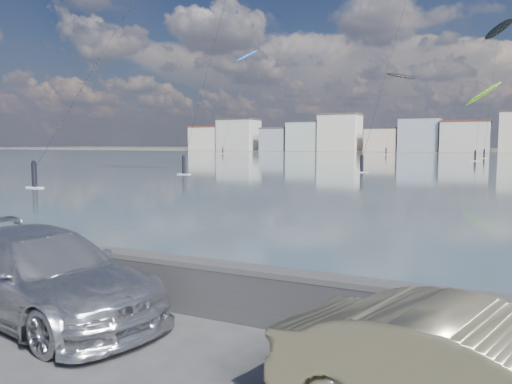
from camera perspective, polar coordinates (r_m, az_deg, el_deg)
ground at (r=7.99m, az=-20.51°, el=-18.22°), size 700.00×700.00×0.00m
bay_water at (r=96.67m, az=22.93°, el=3.28°), size 500.00×177.00×0.00m
far_shore_strip at (r=205.06m, az=24.66°, el=4.21°), size 500.00×60.00×0.00m
seawall at (r=9.72m, az=-8.83°, el=-9.96°), size 400.00×0.36×1.08m
far_buildings at (r=191.03m, az=25.02°, el=5.94°), size 240.79×13.26×14.60m
car_silver at (r=10.01m, az=-23.34°, el=-8.64°), size 5.80×3.20×1.59m
kitesurfer_1 at (r=151.17m, az=16.21°, el=12.49°), size 8.45×11.13×23.74m
kitesurfer_8 at (r=164.46m, az=-1.10°, el=15.13°), size 6.90×16.70×33.28m
kitesurfer_9 at (r=126.97m, az=25.96°, el=16.12°), size 6.95×13.83×30.46m
kitesurfer_12 at (r=112.35m, az=24.48°, el=10.04°), size 7.33×17.42×15.59m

